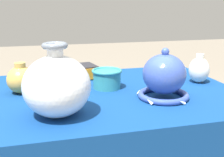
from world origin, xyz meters
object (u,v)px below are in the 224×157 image
vase_dome_bell (164,78)px  cup_wide_teal (107,78)px  mosaic_tile_box (81,72)px  jar_round_ochre (21,79)px  jar_round_ivory (199,70)px  vase_tall_bulbous (57,86)px

vase_dome_bell → cup_wide_teal: size_ratio=1.59×
mosaic_tile_box → jar_round_ochre: jar_round_ochre is taller
vase_dome_bell → jar_round_ivory: 0.29m
vase_tall_bulbous → jar_round_ivory: 0.68m
vase_tall_bulbous → cup_wide_teal: 0.34m
jar_round_ochre → jar_round_ivory: bearing=-2.9°
mosaic_tile_box → jar_round_ivory: 0.54m
vase_dome_bell → mosaic_tile_box: 0.45m
vase_dome_bell → mosaic_tile_box: (-0.25, 0.37, -0.05)m
vase_tall_bulbous → vase_dome_bell: size_ratio=1.15×
vase_tall_bulbous → jar_round_ivory: bearing=20.3°
cup_wide_teal → jar_round_ochre: bearing=176.5°
cup_wide_teal → jar_round_ivory: jar_round_ivory is taller
jar_round_ivory → mosaic_tile_box: bearing=157.2°
vase_dome_bell → cup_wide_teal: 0.25m
cup_wide_teal → vase_tall_bulbous: bearing=-130.8°
mosaic_tile_box → jar_round_ivory: bearing=-34.3°
vase_dome_bell → jar_round_ochre: bearing=159.0°
mosaic_tile_box → jar_round_ivory: size_ratio=1.19×
vase_tall_bulbous → jar_round_ochre: (-0.12, 0.27, -0.04)m
cup_wide_teal → jar_round_ivory: (0.42, -0.02, 0.02)m
vase_tall_bulbous → jar_round_ochre: bearing=114.1°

